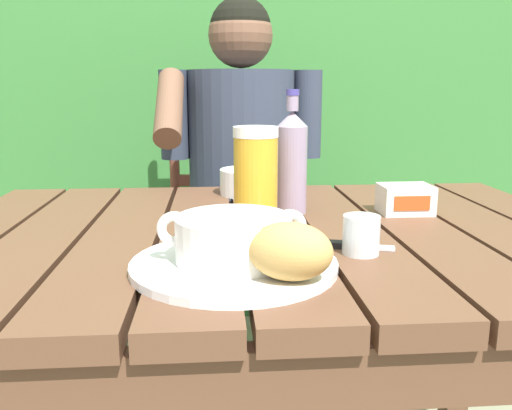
# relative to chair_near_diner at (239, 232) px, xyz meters

# --- Properties ---
(dining_table) EXTENTS (1.21, 0.83, 0.74)m
(dining_table) POSITION_rel_chair_near_diner_xyz_m (0.02, -0.86, 0.15)
(dining_table) COLOR brown
(dining_table) RESTS_ON ground_plane
(hedge_backdrop) EXTENTS (3.02, 1.00, 3.09)m
(hedge_backdrop) POSITION_rel_chair_near_diner_xyz_m (-0.03, 0.72, 0.85)
(hedge_backdrop) COLOR #377836
(hedge_backdrop) RESTS_ON ground_plane
(chair_near_diner) EXTENTS (0.49, 0.46, 1.03)m
(chair_near_diner) POSITION_rel_chair_near_diner_xyz_m (0.00, 0.00, 0.00)
(chair_near_diner) COLOR brown
(chair_near_diner) RESTS_ON ground_plane
(person_eating) EXTENTS (0.48, 0.47, 1.25)m
(person_eating) POSITION_rel_chair_near_diner_xyz_m (-0.00, -0.20, 0.24)
(person_eating) COLOR #31394A
(person_eating) RESTS_ON ground_plane
(serving_plate) EXTENTS (0.30, 0.30, 0.01)m
(serving_plate) POSITION_rel_chair_near_diner_xyz_m (-0.06, -1.07, 0.25)
(serving_plate) COLOR white
(serving_plate) RESTS_ON dining_table
(soup_bowl) EXTENTS (0.21, 0.16, 0.07)m
(soup_bowl) POSITION_rel_chair_near_diner_xyz_m (-0.06, -1.07, 0.29)
(soup_bowl) COLOR white
(soup_bowl) RESTS_ON serving_plate
(bread_roll) EXTENTS (0.13, 0.12, 0.08)m
(bread_roll) POSITION_rel_chair_near_diner_xyz_m (0.01, -1.15, 0.30)
(bread_roll) COLOR tan
(bread_roll) RESTS_ON serving_plate
(beer_glass) EXTENTS (0.08, 0.08, 0.18)m
(beer_glass) POSITION_rel_chair_near_diner_xyz_m (-0.01, -0.81, 0.34)
(beer_glass) COLOR gold
(beer_glass) RESTS_ON dining_table
(beer_bottle) EXTENTS (0.06, 0.06, 0.25)m
(beer_bottle) POSITION_rel_chair_near_diner_xyz_m (0.07, -0.74, 0.35)
(beer_bottle) COLOR #95829D
(beer_bottle) RESTS_ON dining_table
(water_glass_small) EXTENTS (0.06, 0.06, 0.06)m
(water_glass_small) POSITION_rel_chair_near_diner_xyz_m (0.14, -1.02, 0.28)
(water_glass_small) COLOR silver
(water_glass_small) RESTS_ON dining_table
(butter_tub) EXTENTS (0.10, 0.08, 0.06)m
(butter_tub) POSITION_rel_chair_near_diner_xyz_m (0.30, -0.76, 0.27)
(butter_tub) COLOR white
(butter_tub) RESTS_ON dining_table
(table_knife) EXTENTS (0.14, 0.05, 0.01)m
(table_knife) POSITION_rel_chair_near_diner_xyz_m (0.12, -0.99, 0.25)
(table_knife) COLOR silver
(table_knife) RESTS_ON dining_table
(diner_bowl) EXTENTS (0.14, 0.14, 0.06)m
(diner_bowl) POSITION_rel_chair_near_diner_xyz_m (-0.00, -0.54, 0.28)
(diner_bowl) COLOR white
(diner_bowl) RESTS_ON dining_table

